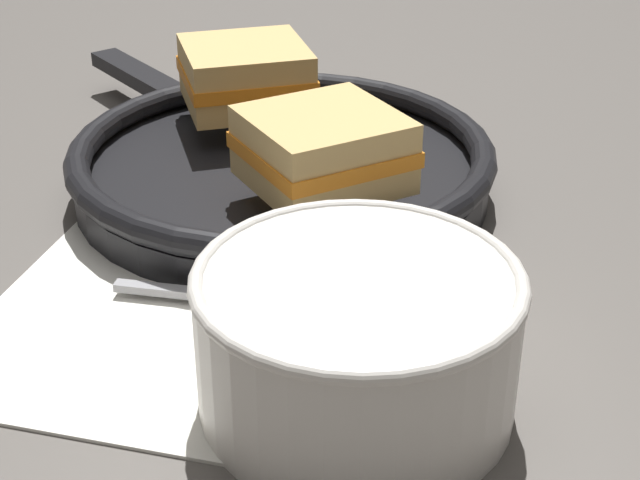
# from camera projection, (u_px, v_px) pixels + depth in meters

# --- Properties ---
(ground_plane) EXTENTS (4.00, 4.00, 0.00)m
(ground_plane) POSITION_uv_depth(u_px,v_px,m) (332.00, 294.00, 0.59)
(ground_plane) COLOR #56514C
(napkin) EXTENTS (0.32, 0.28, 0.00)m
(napkin) POSITION_uv_depth(u_px,v_px,m) (235.00, 315.00, 0.56)
(napkin) COLOR white
(napkin) RESTS_ON ground_plane
(soup_bowl) EXTENTS (0.16, 0.16, 0.08)m
(soup_bowl) POSITION_uv_depth(u_px,v_px,m) (357.00, 332.00, 0.47)
(soup_bowl) COLOR silver
(soup_bowl) RESTS_ON ground_plane
(spoon) EXTENTS (0.17, 0.05, 0.01)m
(spoon) POSITION_uv_depth(u_px,v_px,m) (314.00, 306.00, 0.56)
(spoon) COLOR #9E9EA3
(spoon) RESTS_ON napkin
(skillet) EXTENTS (0.40, 0.30, 0.04)m
(skillet) POSITION_uv_depth(u_px,v_px,m) (280.00, 166.00, 0.70)
(skillet) COLOR black
(skillet) RESTS_ON ground_plane
(sandwich_near_left) EXTENTS (0.13, 0.13, 0.05)m
(sandwich_near_left) POSITION_uv_depth(u_px,v_px,m) (323.00, 149.00, 0.61)
(sandwich_near_left) COLOR #DBB26B
(sandwich_near_left) RESTS_ON skillet
(sandwich_near_right) EXTENTS (0.13, 0.13, 0.05)m
(sandwich_near_right) POSITION_uv_depth(u_px,v_px,m) (246.00, 75.00, 0.74)
(sandwich_near_right) COLOR #DBB26B
(sandwich_near_right) RESTS_ON skillet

